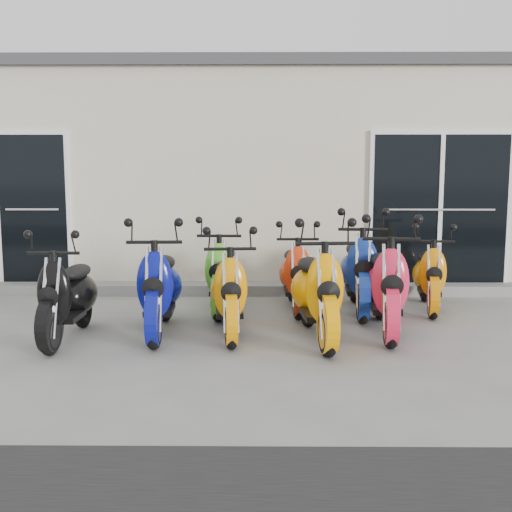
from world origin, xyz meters
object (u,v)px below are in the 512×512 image
at_px(scooter_front_red, 386,272).
at_px(scooter_back_yellow, 430,266).
at_px(scooter_front_black, 67,283).
at_px(scooter_back_blue, 359,259).
at_px(scooter_front_blue, 159,275).
at_px(scooter_front_orange_b, 317,278).
at_px(scooter_back_red, 295,264).
at_px(scooter_front_orange_a, 229,279).
at_px(scooter_back_green, 222,263).

distance_m(scooter_front_red, scooter_back_yellow, 1.37).
relative_size(scooter_front_black, scooter_back_blue, 0.90).
bearing_deg(scooter_front_blue, scooter_back_yellow, 17.35).
relative_size(scooter_front_orange_b, scooter_back_red, 1.13).
bearing_deg(scooter_back_blue, scooter_front_black, -154.21).
relative_size(scooter_front_black, scooter_front_orange_a, 0.99).
relative_size(scooter_front_black, scooter_back_yellow, 1.06).
distance_m(scooter_front_orange_b, scooter_back_blue, 1.44).
distance_m(scooter_front_red, scooter_back_red, 1.45).
bearing_deg(scooter_front_black, scooter_back_green, 43.18).
bearing_deg(scooter_front_orange_a, scooter_front_blue, 172.72).
bearing_deg(scooter_front_orange_a, scooter_front_red, -2.30).
relative_size(scooter_front_orange_b, scooter_front_red, 0.99).
distance_m(scooter_back_blue, scooter_back_yellow, 0.93).
distance_m(scooter_front_blue, scooter_back_green, 1.29).
bearing_deg(scooter_front_blue, scooter_back_red, 34.48).
bearing_deg(scooter_back_blue, scooter_front_orange_b, -112.26).
xyz_separation_m(scooter_front_orange_b, scooter_front_red, (0.78, 0.30, 0.01)).
bearing_deg(scooter_back_red, scooter_back_green, -178.82).
relative_size(scooter_front_red, scooter_back_blue, 1.00).
bearing_deg(scooter_front_orange_b, scooter_front_orange_a, 161.85).
distance_m(scooter_front_orange_b, scooter_back_yellow, 2.11).
distance_m(scooter_front_orange_a, scooter_back_green, 1.17).
bearing_deg(scooter_back_blue, scooter_front_red, -77.92).
height_order(scooter_front_blue, scooter_front_orange_b, scooter_front_orange_b).
bearing_deg(scooter_front_orange_b, scooter_back_blue, 58.70).
bearing_deg(scooter_front_red, scooter_front_black, -168.96).
distance_m(scooter_front_blue, scooter_front_orange_a, 0.75).
relative_size(scooter_front_black, scooter_back_green, 0.98).
xyz_separation_m(scooter_back_red, scooter_back_blue, (0.79, -0.11, 0.08)).
relative_size(scooter_front_blue, scooter_back_blue, 0.98).
xyz_separation_m(scooter_front_blue, scooter_front_orange_b, (1.68, -0.24, 0.01)).
distance_m(scooter_front_red, scooter_back_blue, 1.01).
xyz_separation_m(scooter_front_blue, scooter_back_red, (1.53, 1.17, -0.07)).
height_order(scooter_back_green, scooter_back_yellow, scooter_back_green).
height_order(scooter_front_black, scooter_front_red, scooter_front_red).
height_order(scooter_front_black, scooter_front_orange_b, scooter_front_orange_b).
xyz_separation_m(scooter_front_black, scooter_back_yellow, (4.15, 1.45, -0.03)).
xyz_separation_m(scooter_back_red, scooter_back_yellow, (1.70, 0.02, -0.02)).
relative_size(scooter_back_red, scooter_back_blue, 0.88).
distance_m(scooter_front_black, scooter_front_orange_b, 2.61).
relative_size(scooter_front_orange_a, scooter_back_yellow, 1.07).
bearing_deg(scooter_back_red, scooter_back_yellow, -0.42).
height_order(scooter_front_blue, scooter_back_green, scooter_front_blue).
bearing_deg(scooter_front_orange_b, scooter_front_blue, 166.63).
distance_m(scooter_front_orange_b, scooter_back_red, 1.42).
xyz_separation_m(scooter_front_blue, scooter_back_blue, (2.31, 1.06, 0.02)).
bearing_deg(scooter_front_black, scooter_front_blue, 16.49).
xyz_separation_m(scooter_front_blue, scooter_front_red, (2.46, 0.06, 0.02)).
bearing_deg(scooter_front_red, scooter_front_orange_a, -171.32).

